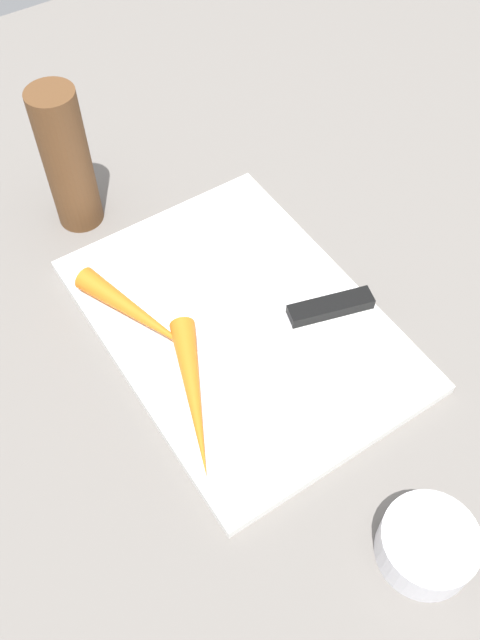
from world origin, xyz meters
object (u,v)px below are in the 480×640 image
object	(u,v)px
carrot_long	(194,396)
pepper_grinder	(67,160)
cutting_board	(240,323)
knife	(318,310)
small_bowl	(427,545)
carrot_short	(138,314)

from	to	relation	value
carrot_long	pepper_grinder	bearing A→B (deg)	-160.91
cutting_board	knife	world-z (taller)	knife
knife	small_bowl	world-z (taller)	small_bowl
carrot_long	pepper_grinder	distance (m)	0.30
cutting_board	carrot_short	xyz separation A→B (m)	(0.06, 0.09, 0.02)
knife	small_bowl	xyz separation A→B (m)	(-0.24, 0.07, 0.00)
carrot_short	pepper_grinder	bearing A→B (deg)	155.08
cutting_board	knife	xyz separation A→B (m)	(-0.04, -0.07, 0.01)
pepper_grinder	carrot_long	bearing A→B (deg)	175.94
carrot_long	small_bowl	xyz separation A→B (m)	(-0.22, -0.09, -0.01)
knife	small_bowl	distance (m)	0.25
small_bowl	pepper_grinder	xyz separation A→B (m)	(0.52, 0.07, 0.07)
small_bowl	knife	bearing A→B (deg)	-16.58
knife	carrot_short	xyz separation A→B (m)	(0.09, 0.16, 0.01)
cutting_board	pepper_grinder	distance (m)	0.26
cutting_board	small_bowl	size ratio (longest dim) A/B	4.43
knife	carrot_short	size ratio (longest dim) A/B	1.27
knife	pepper_grinder	size ratio (longest dim) A/B	1.15
knife	carrot_long	world-z (taller)	carrot_long
knife	pepper_grinder	distance (m)	0.31
cutting_board	carrot_long	distance (m)	0.11
cutting_board	carrot_long	size ratio (longest dim) A/B	2.17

